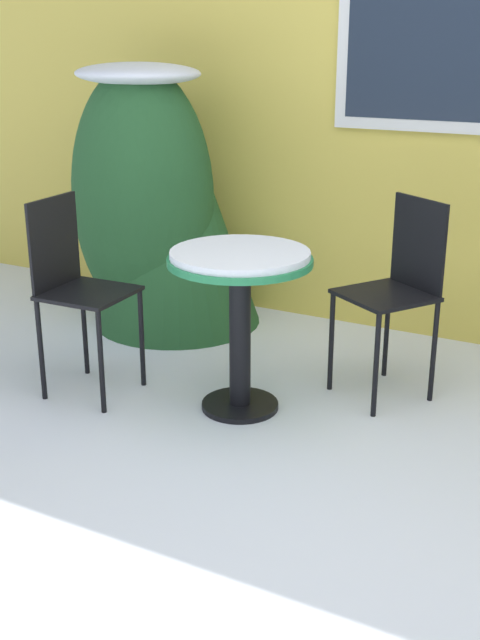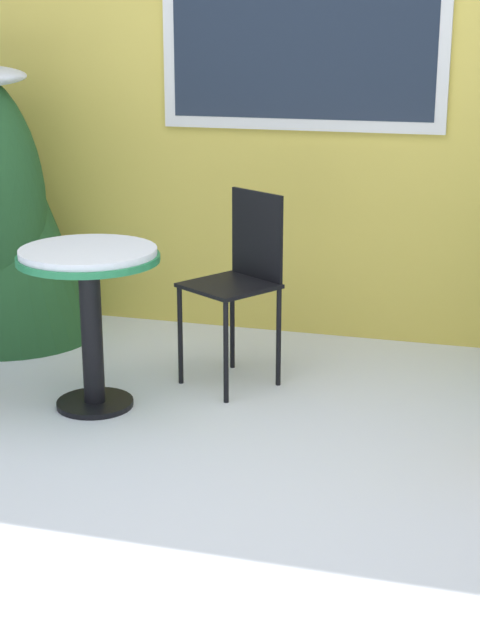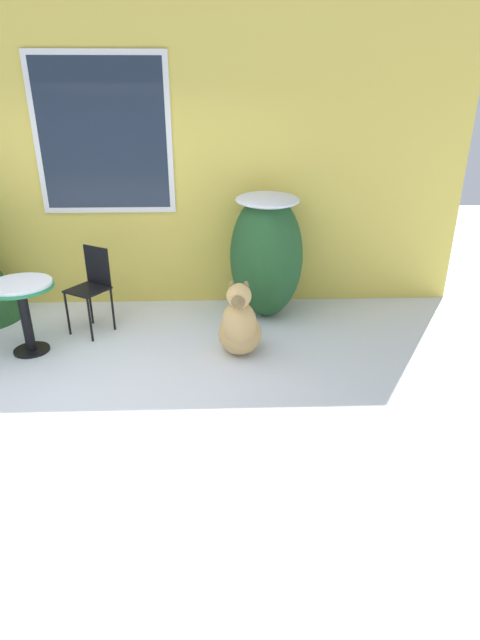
% 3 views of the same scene
% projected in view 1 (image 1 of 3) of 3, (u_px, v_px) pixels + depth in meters
% --- Properties ---
extents(ground_plane, '(16.00, 16.00, 0.00)m').
position_uv_depth(ground_plane, '(322.00, 558.00, 2.60)').
color(ground_plane, white).
extents(shrub_left, '(0.85, 0.67, 1.47)m').
position_uv_depth(shrub_left, '(142.00, 192.00, 4.49)').
color(shrub_left, '#235128').
rests_on(shrub_left, ground_plane).
extents(evergreen_bush, '(0.97, 0.97, 1.40)m').
position_uv_depth(evergreen_bush, '(175.00, 204.00, 4.52)').
color(evergreen_bush, '#235128').
rests_on(evergreen_bush, ground_plane).
extents(patio_table, '(0.63, 0.63, 0.73)m').
position_uv_depth(patio_table, '(240.00, 288.00, 3.45)').
color(patio_table, black).
rests_on(patio_table, ground_plane).
extents(patio_chair_near_table, '(0.51, 0.51, 0.92)m').
position_uv_depth(patio_chair_near_table, '(397.00, 286.00, 3.63)').
color(patio_chair_near_table, black).
rests_on(patio_chair_near_table, ground_plane).
extents(patio_chair_far_side, '(0.38, 0.38, 0.92)m').
position_uv_depth(patio_chair_far_side, '(77.00, 284.00, 3.66)').
color(patio_chair_far_side, black).
rests_on(patio_chair_far_side, ground_plane).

